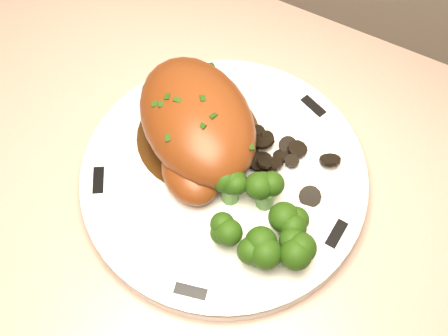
% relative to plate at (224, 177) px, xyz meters
% --- Properties ---
extents(plate, '(0.36, 0.36, 0.02)m').
position_rel_plate_xyz_m(plate, '(0.00, 0.00, 0.00)').
color(plate, white).
rests_on(plate, counter).
extents(rim_accent_0, '(0.01, 0.03, 0.00)m').
position_rel_plate_xyz_m(rim_accent_0, '(0.13, -0.01, 0.01)').
color(rim_accent_0, black).
rests_on(rim_accent_0, plate).
extents(rim_accent_1, '(0.03, 0.02, 0.00)m').
position_rel_plate_xyz_m(rim_accent_1, '(0.05, 0.12, 0.01)').
color(rim_accent_1, black).
rests_on(rim_accent_1, plate).
extents(rim_accent_2, '(0.03, 0.03, 0.00)m').
position_rel_plate_xyz_m(rim_accent_2, '(-0.10, 0.08, 0.01)').
color(rim_accent_2, black).
rests_on(rim_accent_2, plate).
extents(rim_accent_3, '(0.03, 0.03, 0.00)m').
position_rel_plate_xyz_m(rim_accent_3, '(-0.11, -0.07, 0.01)').
color(rim_accent_3, black).
rests_on(rim_accent_3, plate).
extents(rim_accent_4, '(0.03, 0.02, 0.00)m').
position_rel_plate_xyz_m(rim_accent_4, '(0.03, -0.12, 0.01)').
color(rim_accent_4, black).
rests_on(rim_accent_4, plate).
extents(gravy_pool, '(0.13, 0.13, 0.00)m').
position_rel_plate_xyz_m(gravy_pool, '(-0.04, 0.03, 0.01)').
color(gravy_pool, '#3B1F0A').
rests_on(gravy_pool, plate).
extents(chicken_breast, '(0.20, 0.19, 0.06)m').
position_rel_plate_xyz_m(chicken_breast, '(-0.04, 0.02, 0.04)').
color(chicken_breast, brown).
rests_on(chicken_breast, plate).
extents(mushroom_pile, '(0.08, 0.06, 0.02)m').
position_rel_plate_xyz_m(mushroom_pile, '(0.05, 0.03, 0.01)').
color(mushroom_pile, black).
rests_on(mushroom_pile, plate).
extents(broccoli_florets, '(0.11, 0.08, 0.04)m').
position_rel_plate_xyz_m(broccoli_florets, '(0.06, -0.04, 0.03)').
color(broccoli_florets, '#558F3C').
rests_on(broccoli_florets, plate).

